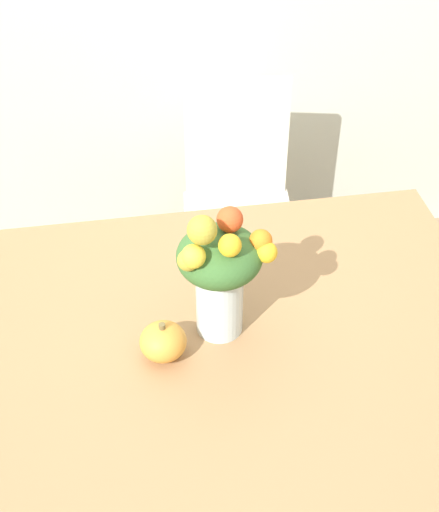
{
  "coord_description": "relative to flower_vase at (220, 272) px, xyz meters",
  "views": [
    {
      "loc": [
        -0.23,
        -1.25,
        2.11
      ],
      "look_at": [
        -0.01,
        0.04,
        1.0
      ],
      "focal_mm": 50.0,
      "sensor_mm": 36.0,
      "label": 1
    }
  ],
  "objects": [
    {
      "name": "flower_vase",
      "position": [
        0.0,
        0.0,
        0.0
      ],
      "size": [
        0.24,
        0.21,
        0.4
      ],
      "color": "silver",
      "rests_on": "dining_table"
    },
    {
      "name": "ground_plane",
      "position": [
        0.01,
        -0.04,
        -0.96
      ],
      "size": [
        12.0,
        12.0,
        0.0
      ],
      "primitive_type": "plane",
      "color": "#8E7556"
    },
    {
      "name": "dining_chair_near_window",
      "position": [
        0.22,
        0.92,
        -0.47
      ],
      "size": [
        0.46,
        0.46,
        0.95
      ],
      "rotation": [
        0.0,
        0.0,
        -0.11
      ],
      "color": "silver",
      "rests_on": "ground_plane"
    },
    {
      "name": "pumpkin",
      "position": [
        -0.15,
        -0.07,
        -0.15
      ],
      "size": [
        0.12,
        0.12,
        0.11
      ],
      "color": "gold",
      "rests_on": "dining_table"
    },
    {
      "name": "dining_table",
      "position": [
        0.01,
        -0.04,
        -0.28
      ],
      "size": [
        1.46,
        1.12,
        0.76
      ],
      "color": "#9E754C",
      "rests_on": "ground_plane"
    }
  ]
}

